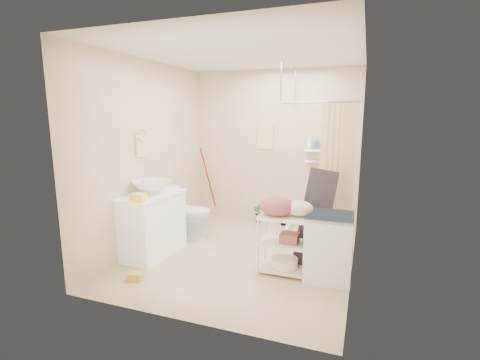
% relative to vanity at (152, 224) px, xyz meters
% --- Properties ---
extents(floor, '(3.20, 3.20, 0.00)m').
position_rel_vanity_xyz_m(floor, '(1.16, 0.35, -0.42)').
color(floor, '#C8B796').
rests_on(floor, ground).
extents(ceiling, '(2.80, 3.20, 0.04)m').
position_rel_vanity_xyz_m(ceiling, '(1.16, 0.35, 2.18)').
color(ceiling, silver).
rests_on(ceiling, ground).
extents(wall_back, '(2.80, 0.04, 2.60)m').
position_rel_vanity_xyz_m(wall_back, '(1.16, 1.95, 0.88)').
color(wall_back, beige).
rests_on(wall_back, ground).
extents(wall_front, '(2.80, 0.04, 2.60)m').
position_rel_vanity_xyz_m(wall_front, '(1.16, -1.25, 0.88)').
color(wall_front, beige).
rests_on(wall_front, ground).
extents(wall_left, '(0.04, 3.20, 2.60)m').
position_rel_vanity_xyz_m(wall_left, '(-0.24, 0.35, 0.88)').
color(wall_left, beige).
rests_on(wall_left, ground).
extents(wall_right, '(0.04, 3.20, 2.60)m').
position_rel_vanity_xyz_m(wall_right, '(2.56, 0.35, 0.88)').
color(wall_right, beige).
rests_on(wall_right, ground).
extents(vanity, '(0.58, 0.97, 0.83)m').
position_rel_vanity_xyz_m(vanity, '(0.00, 0.00, 0.00)').
color(vanity, white).
rests_on(vanity, ground).
extents(sink, '(0.64, 0.64, 0.17)m').
position_rel_vanity_xyz_m(sink, '(-0.00, 0.03, 0.50)').
color(sink, silver).
rests_on(sink, vanity).
extents(counter_basket, '(0.19, 0.16, 0.10)m').
position_rel_vanity_xyz_m(counter_basket, '(0.09, -0.38, 0.46)').
color(counter_basket, yellow).
rests_on(counter_basket, vanity).
extents(floor_basket, '(0.27, 0.23, 0.13)m').
position_rel_vanity_xyz_m(floor_basket, '(0.24, -0.74, -0.35)').
color(floor_basket, gold).
rests_on(floor_basket, ground).
extents(toilet, '(0.78, 0.47, 0.77)m').
position_rel_vanity_xyz_m(toilet, '(0.12, 0.76, -0.03)').
color(toilet, white).
rests_on(toilet, ground).
extents(mop, '(0.14, 0.14, 1.28)m').
position_rel_vanity_xyz_m(mop, '(-0.07, 1.88, 0.22)').
color(mop, '#A00816').
rests_on(mop, ground).
extents(potted_plant_a, '(0.18, 0.13, 0.32)m').
position_rel_vanity_xyz_m(potted_plant_a, '(0.92, 1.82, -0.26)').
color(potted_plant_a, '#954B24').
rests_on(potted_plant_a, ground).
extents(potted_plant_b, '(0.19, 0.16, 0.29)m').
position_rel_vanity_xyz_m(potted_plant_b, '(1.40, 1.81, -0.27)').
color(potted_plant_b, brown).
rests_on(potted_plant_b, ground).
extents(hanging_towel, '(0.28, 0.03, 0.42)m').
position_rel_vanity_xyz_m(hanging_towel, '(1.01, 1.93, 1.08)').
color(hanging_towel, beige).
rests_on(hanging_towel, wall_back).
extents(towel_ring, '(0.04, 0.22, 0.34)m').
position_rel_vanity_xyz_m(towel_ring, '(-0.22, 0.15, 1.05)').
color(towel_ring, '#E3D185').
rests_on(towel_ring, wall_left).
extents(tp_holder, '(0.08, 0.12, 0.14)m').
position_rel_vanity_xyz_m(tp_holder, '(-0.20, 0.40, 0.30)').
color(tp_holder, white).
rests_on(tp_holder, wall_left).
extents(shower, '(1.10, 1.10, 2.10)m').
position_rel_vanity_xyz_m(shower, '(2.01, 1.40, 0.63)').
color(shower, silver).
rests_on(shower, ground).
extents(shampoo_bottle_a, '(0.09, 0.09, 0.23)m').
position_rel_vanity_xyz_m(shampoo_bottle_a, '(1.77, 1.87, 1.02)').
color(shampoo_bottle_a, white).
rests_on(shampoo_bottle_a, shower).
extents(shampoo_bottle_b, '(0.09, 0.09, 0.17)m').
position_rel_vanity_xyz_m(shampoo_bottle_b, '(1.88, 1.87, 0.99)').
color(shampoo_bottle_b, '#4556A1').
rests_on(shampoo_bottle_b, shower).
extents(washing_machine, '(0.53, 0.55, 0.75)m').
position_rel_vanity_xyz_m(washing_machine, '(2.30, 0.10, -0.04)').
color(washing_machine, silver).
rests_on(washing_machine, ground).
extents(laundry_rack, '(0.61, 0.36, 0.85)m').
position_rel_vanity_xyz_m(laundry_rack, '(1.80, 0.04, 0.01)').
color(laundry_rack, beige).
rests_on(laundry_rack, ground).
extents(ironing_board, '(0.36, 0.12, 1.25)m').
position_rel_vanity_xyz_m(ironing_board, '(2.10, 0.36, 0.21)').
color(ironing_board, black).
rests_on(ironing_board, ground).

